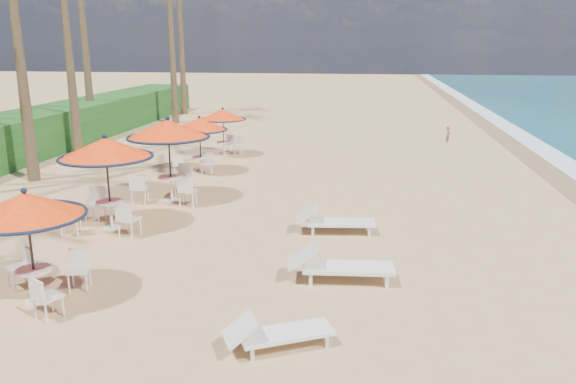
# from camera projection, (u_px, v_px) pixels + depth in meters

# --- Properties ---
(ground) EXTENTS (160.00, 160.00, 0.00)m
(ground) POSITION_uv_depth(u_px,v_px,m) (288.00, 308.00, 10.47)
(ground) COLOR tan
(ground) RESTS_ON ground
(station_0) EXTENTS (2.15, 2.15, 2.25)m
(station_0) POSITION_uv_depth(u_px,v_px,m) (30.00, 219.00, 10.36)
(station_0) COLOR black
(station_0) RESTS_ON ground
(station_1) EXTENTS (2.43, 2.43, 2.54)m
(station_1) POSITION_uv_depth(u_px,v_px,m) (104.00, 160.00, 14.49)
(station_1) COLOR black
(station_1) RESTS_ON ground
(station_2) EXTENTS (2.54, 2.54, 2.64)m
(station_2) POSITION_uv_depth(u_px,v_px,m) (168.00, 139.00, 17.08)
(station_2) COLOR black
(station_2) RESTS_ON ground
(station_3) EXTENTS (2.09, 2.09, 2.18)m
(station_3) POSITION_uv_depth(u_px,v_px,m) (199.00, 130.00, 20.80)
(station_3) COLOR black
(station_3) RESTS_ON ground
(station_4) EXTENTS (2.03, 2.12, 2.11)m
(station_4) POSITION_uv_depth(u_px,v_px,m) (224.00, 119.00, 24.16)
(station_4) COLOR black
(station_4) RESTS_ON ground
(lounger_near) EXTENTS (1.84, 1.29, 0.64)m
(lounger_near) POSITION_uv_depth(u_px,v_px,m) (275.00, 332.00, 9.00)
(lounger_near) COLOR white
(lounger_near) RESTS_ON ground
(lounger_mid) EXTENTS (2.23, 0.87, 0.78)m
(lounger_mid) POSITION_uv_depth(u_px,v_px,m) (337.00, 265.00, 11.55)
(lounger_mid) COLOR white
(lounger_mid) RESTS_ON ground
(lounger_far) EXTENTS (2.10, 0.86, 0.73)m
(lounger_far) POSITION_uv_depth(u_px,v_px,m) (333.00, 220.00, 14.50)
(lounger_far) COLOR white
(lounger_far) RESTS_ON ground
(person) EXTENTS (0.28, 0.36, 0.86)m
(person) POSITION_uv_depth(u_px,v_px,m) (448.00, 134.00, 27.59)
(person) COLOR brown
(person) RESTS_ON ground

